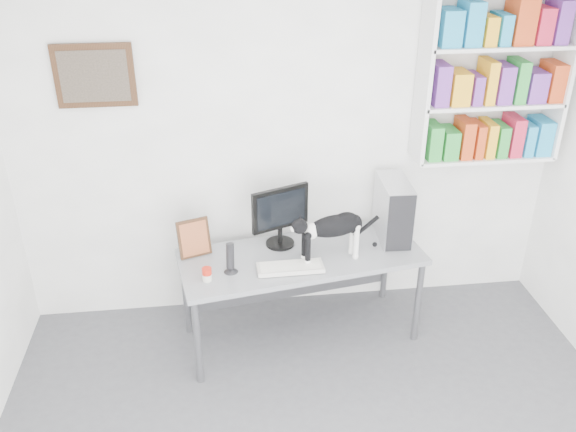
{
  "coord_description": "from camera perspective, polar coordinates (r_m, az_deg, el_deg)",
  "views": [
    {
      "loc": [
        -0.52,
        -2.12,
        2.95
      ],
      "look_at": [
        -0.07,
        1.53,
        1.01
      ],
      "focal_mm": 38.0,
      "sensor_mm": 36.0,
      "label": 1
    }
  ],
  "objects": [
    {
      "name": "cat",
      "position": [
        4.16,
        4.19,
        -2.01
      ],
      "size": [
        0.6,
        0.28,
        0.36
      ],
      "primitive_type": null,
      "rotation": [
        0.0,
        0.0,
        0.22
      ],
      "color": "black",
      "rests_on": "desk"
    },
    {
      "name": "soup_can",
      "position": [
        4.03,
        -7.59,
        -5.43
      ],
      "size": [
        0.09,
        0.09,
        0.09
      ],
      "primitive_type": "cylinder",
      "rotation": [
        0.0,
        0.0,
        0.57
      ],
      "color": "red",
      "rests_on": "desk"
    },
    {
      "name": "pc_tower",
      "position": [
        4.48,
        9.8,
        0.62
      ],
      "size": [
        0.21,
        0.45,
        0.44
      ],
      "primitive_type": "cube",
      "rotation": [
        0.0,
        0.0,
        -0.04
      ],
      "color": "silver",
      "rests_on": "desk"
    },
    {
      "name": "monitor",
      "position": [
        4.3,
        -0.76,
        -0.02
      ],
      "size": [
        0.48,
        0.35,
        0.46
      ],
      "primitive_type": "cube",
      "rotation": [
        0.0,
        0.0,
        0.38
      ],
      "color": "black",
      "rests_on": "desk"
    },
    {
      "name": "speaker",
      "position": [
        4.07,
        -5.42,
        -3.9
      ],
      "size": [
        0.12,
        0.12,
        0.22
      ],
      "primitive_type": "cylinder",
      "rotation": [
        0.0,
        0.0,
        -0.24
      ],
      "color": "black",
      "rests_on": "desk"
    },
    {
      "name": "keyboard",
      "position": [
        4.12,
        0.22,
        -4.83
      ],
      "size": [
        0.45,
        0.18,
        0.03
      ],
      "primitive_type": "cube",
      "rotation": [
        0.0,
        0.0,
        0.01
      ],
      "color": "beige",
      "rests_on": "desk"
    },
    {
      "name": "wall_art",
      "position": [
        4.29,
        -17.65,
        12.4
      ],
      "size": [
        0.52,
        0.04,
        0.42
      ],
      "primitive_type": "cube",
      "color": "#412515",
      "rests_on": "room"
    },
    {
      "name": "desk",
      "position": [
        4.49,
        1.21,
        -7.5
      ],
      "size": [
        1.78,
        0.93,
        0.71
      ],
      "primitive_type": "cube",
      "rotation": [
        0.0,
        0.0,
        0.16
      ],
      "color": "gray",
      "rests_on": "room"
    },
    {
      "name": "leaning_print",
      "position": [
        4.27,
        -8.8,
        -1.99
      ],
      "size": [
        0.24,
        0.16,
        0.28
      ],
      "primitive_type": "cube",
      "rotation": [
        0.0,
        0.0,
        0.33
      ],
      "color": "#412515",
      "rests_on": "desk"
    },
    {
      "name": "room",
      "position": [
        2.7,
        5.6,
        -8.59
      ],
      "size": [
        4.01,
        4.01,
        2.7
      ],
      "color": "#515256",
      "rests_on": "ground"
    },
    {
      "name": "bookshelf",
      "position": [
        4.54,
        18.72,
        12.4
      ],
      "size": [
        1.03,
        0.28,
        1.24
      ],
      "primitive_type": "cube",
      "color": "silver",
      "rests_on": "room"
    }
  ]
}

